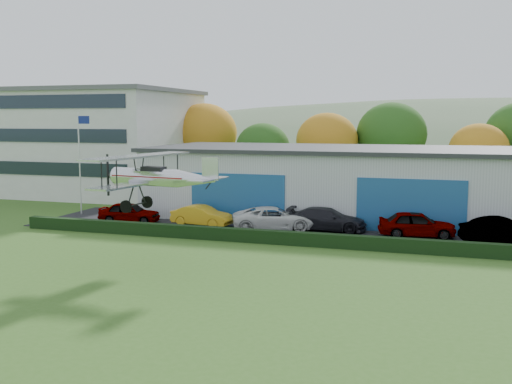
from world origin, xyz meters
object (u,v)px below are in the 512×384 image
(flagpole, at_px, (81,154))
(car_4, at_px, (417,224))
(car_0, at_px, (129,212))
(car_2, at_px, (274,218))
(car_5, at_px, (506,232))
(biplane, at_px, (155,176))
(office_block, at_px, (86,141))
(car_3, at_px, (327,219))
(car_1, at_px, (202,216))
(hangar, at_px, (415,184))

(flagpole, distance_m, car_4, 25.69)
(car_4, bearing_deg, car_0, 84.01)
(flagpole, bearing_deg, car_2, -6.16)
(car_5, distance_m, biplane, 20.65)
(office_block, relative_size, car_3, 3.92)
(flagpole, bearing_deg, biplane, -45.03)
(car_0, bearing_deg, biplane, -152.44)
(biplane, bearing_deg, car_2, 84.03)
(car_1, bearing_deg, car_0, 100.47)
(biplane, bearing_deg, office_block, 136.86)
(car_4, relative_size, car_5, 0.95)
(flagpole, height_order, car_3, flagpole)
(car_0, distance_m, biplane, 14.14)
(car_3, relative_size, car_4, 1.10)
(car_2, xyz_separation_m, car_3, (3.41, 0.89, -0.01))
(office_block, distance_m, car_3, 31.24)
(office_block, bearing_deg, car_2, -31.30)
(flagpole, bearing_deg, car_5, -4.61)
(car_5, xyz_separation_m, biplane, (-17.14, -10.87, 3.82))
(car_3, bearing_deg, office_block, 61.69)
(car_0, xyz_separation_m, car_2, (10.69, 0.51, 0.04))
(car_0, height_order, car_4, car_4)
(hangar, bearing_deg, car_4, -86.23)
(car_0, relative_size, car_4, 0.91)
(car_4, distance_m, biplane, 17.48)
(car_2, bearing_deg, car_1, 69.80)
(car_1, distance_m, car_2, 5.26)
(office_block, height_order, car_1, office_block)
(hangar, relative_size, car_0, 9.34)
(car_4, distance_m, car_5, 5.23)
(flagpole, xyz_separation_m, car_0, (5.44, -2.25, -3.99))
(car_0, bearing_deg, flagpole, 59.67)
(car_5, bearing_deg, car_2, 72.50)
(car_0, distance_m, car_3, 14.17)
(hangar, relative_size, car_5, 8.05)
(car_2, relative_size, car_3, 1.06)
(car_5, bearing_deg, office_block, 53.52)
(office_block, bearing_deg, car_3, -26.61)
(hangar, xyz_separation_m, car_3, (-5.34, -6.83, -1.84))
(flagpole, height_order, car_0, flagpole)
(car_2, relative_size, car_4, 1.17)
(car_0, relative_size, car_2, 0.78)
(car_2, height_order, car_3, car_2)
(flagpole, xyz_separation_m, car_1, (10.87, -1.80, -4.03))
(flagpole, relative_size, car_4, 1.67)
(car_0, distance_m, car_1, 5.45)
(hangar, bearing_deg, car_3, -128.04)
(hangar, height_order, office_block, office_block)
(biplane, bearing_deg, car_3, 71.16)
(car_2, bearing_deg, car_5, -113.71)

